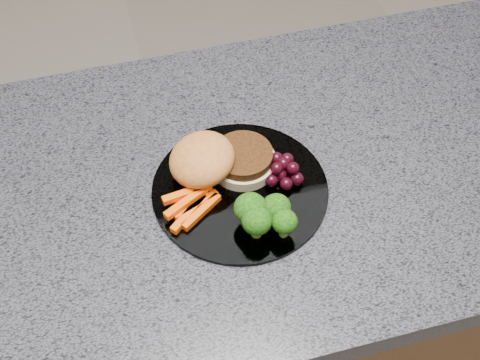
% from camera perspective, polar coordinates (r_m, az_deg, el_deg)
% --- Properties ---
extents(island_cabinet, '(1.20, 0.60, 0.86)m').
position_cam_1_polar(island_cabinet, '(1.40, -0.95, -12.08)').
color(island_cabinet, '#51331C').
rests_on(island_cabinet, ground).
extents(countertop, '(1.20, 0.60, 0.04)m').
position_cam_1_polar(countertop, '(1.01, -1.28, -0.73)').
color(countertop, '#4D4D57').
rests_on(countertop, island_cabinet).
extents(plate, '(0.26, 0.26, 0.01)m').
position_cam_1_polar(plate, '(0.98, -0.00, -0.83)').
color(plate, white).
rests_on(plate, countertop).
extents(burger, '(0.16, 0.10, 0.05)m').
position_cam_1_polar(burger, '(0.98, -2.00, 1.59)').
color(burger, beige).
rests_on(burger, plate).
extents(carrot_sticks, '(0.09, 0.07, 0.02)m').
position_cam_1_polar(carrot_sticks, '(0.96, -4.20, -2.09)').
color(carrot_sticks, '#FF5704').
rests_on(carrot_sticks, plate).
extents(broccoli, '(0.08, 0.07, 0.06)m').
position_cam_1_polar(broccoli, '(0.91, 2.02, -2.92)').
color(broccoli, olive).
rests_on(broccoli, plate).
extents(grape_bunch, '(0.06, 0.06, 0.03)m').
position_cam_1_polar(grape_bunch, '(0.98, 3.70, 0.87)').
color(grape_bunch, black).
rests_on(grape_bunch, plate).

